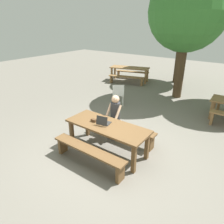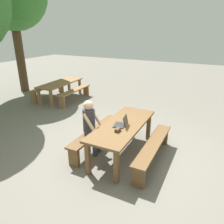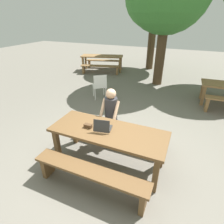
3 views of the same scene
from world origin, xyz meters
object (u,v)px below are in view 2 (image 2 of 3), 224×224
Objects in this scene: picnic_table_front at (123,128)px; person_seated at (91,123)px; laptop at (122,123)px; small_pouch at (118,130)px; picnic_table_mid at (60,85)px.

picnic_table_front is 1.67× the size of person_seated.
small_pouch is (-0.29, -0.04, -0.02)m from laptop.
picnic_table_mid is (2.91, 3.26, -0.14)m from person_seated.
person_seated is at bearing -88.00° from laptop.
picnic_table_front is at bearing -69.13° from person_seated.
small_pouch is at bearing -171.62° from picnic_table_front.
picnic_table_front is at bearing -126.26° from picnic_table_mid.
picnic_table_front is at bearing -179.25° from laptop.
laptop is (-0.10, -0.02, 0.16)m from picnic_table_front.
picnic_table_front is 0.19m from laptop.
laptop is at bearing -127.10° from picnic_table_mid.
laptop is 0.16× the size of picnic_table_mid.
laptop reaches higher than picnic_table_mid.
picnic_table_mid is (2.76, 3.95, -0.22)m from laptop.
laptop is 0.72m from person_seated.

